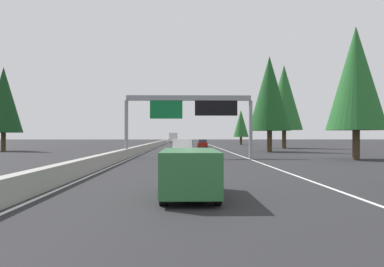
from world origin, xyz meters
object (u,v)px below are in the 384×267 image
Objects in this scene: sedan_distant_a at (202,144)px; conifer_right_far at (284,98)px; sign_gantry_overhead at (190,108)px; minivan_far_left at (190,171)px; pickup_mid_center at (182,149)px; conifer_right_mid at (270,93)px; bus_distant_b at (173,137)px; conifer_right_near at (356,78)px; conifer_right_distant at (241,123)px; conifer_left_near at (4,100)px.

sedan_distant_a is 17.47m from conifer_right_far.
sign_gantry_overhead is 25.48m from minivan_far_left.
sign_gantry_overhead is at bearing -25.96° from pickup_mid_center.
conifer_right_mid reaches higher than minivan_far_left.
minivan_far_left is 116.48m from bus_distant_b.
sign_gantry_overhead is 91.41m from bus_distant_b.
sign_gantry_overhead is 0.88× the size of conifer_right_far.
bus_distant_b is at bearing 18.55° from conifer_right_far.
conifer_right_mid is at bearing -16.08° from minivan_far_left.
bus_distant_b is 96.49m from conifer_right_near.
conifer_right_distant is at bearing 1.94° from conifer_right_near.
pickup_mid_center is at bearing 0.87° from minivan_far_left.
conifer_left_near is at bearing 85.02° from conifer_right_mid.
sedan_distant_a is 35.10m from conifer_left_near.
conifer_left_near is at bearing 122.31° from sedan_distant_a.
conifer_left_near is (-18.43, 29.14, 6.58)m from sedan_distant_a.
conifer_right_distant is (56.79, -13.16, 0.20)m from sign_gantry_overhead.
conifer_right_mid is at bearing 158.88° from conifer_right_far.
conifer_right_mid reaches higher than conifer_right_distant.
conifer_left_near reaches higher than pickup_mid_center.
conifer_right_near is at bearing 177.29° from conifer_right_far.
minivan_far_left is 0.38× the size of conifer_right_mid.
pickup_mid_center reaches higher than minivan_far_left.
sedan_distant_a is at bearing -5.51° from pickup_mid_center.
conifer_right_distant is (59.90, 2.03, -2.37)m from conifer_right_near.
sedan_distant_a is at bearing 63.77° from conifer_right_far.
sign_gantry_overhead reaches higher than bus_distant_b.
conifer_right_far reaches higher than conifer_right_distant.
conifer_right_far is at bearing -29.48° from pickup_mid_center.
conifer_right_distant is (-34.47, -17.20, 3.40)m from bus_distant_b.
minivan_far_left is 0.42× the size of conifer_left_near.
bus_distant_b is at bearing 7.13° from sedan_distant_a.
conifer_right_near is at bearing -166.62° from conifer_right_mid.
minivan_far_left is at bearing 170.57° from conifer_right_distant.
conifer_right_near is 1.03× the size of conifer_left_near.
bus_distant_b is at bearing 2.54° from sign_gantry_overhead.
sedan_distant_a is (36.19, -2.84, -4.23)m from sign_gantry_overhead.
conifer_right_far is 1.72× the size of conifer_right_distant.
pickup_mid_center is 0.46× the size of conifer_right_near.
conifer_left_near is (-39.02, 39.45, 2.15)m from conifer_right_distant.
conifer_left_near reaches higher than sign_gantry_overhead.
conifer_right_near is at bearing -168.48° from bus_distant_b.
bus_distant_b is 38.68m from conifer_right_distant.
conifer_right_distant is at bearing -2.93° from conifer_right_mid.
pickup_mid_center is at bearing -127.31° from conifer_left_near.
sedan_distant_a is at bearing -3.07° from minivan_far_left.
sedan_distant_a is at bearing 153.40° from conifer_right_distant.
sedan_distant_a is 0.36× the size of conifer_right_near.
conifer_right_near is at bearing -35.34° from minivan_far_left.
pickup_mid_center is (23.51, 0.36, -0.04)m from minivan_far_left.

